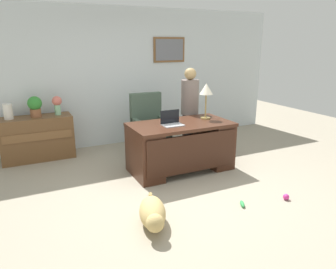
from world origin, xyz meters
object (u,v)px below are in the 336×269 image
Objects in this scene: dog_lying at (153,213)px; dog_toy_bone at (242,204)px; laptop at (172,121)px; dog_toy_ball at (286,197)px; desk at (181,145)px; vase_with_flowers at (57,104)px; armchair at (149,127)px; desk_lamp at (206,91)px; potted_plant at (35,106)px; person_standing at (190,111)px; vase_empty at (8,112)px; credenza at (37,138)px.

dog_toy_bone is at bearing -3.60° from dog_lying.
laptop is 3.92× the size of dog_toy_ball.
vase_with_flowers is (-1.66, 1.60, 0.55)m from desk.
desk is 1.73m from dog_lying.
dog_lying is 1.86m from dog_toy_ball.
armchair reaches higher than dog_toy_bone.
dog_toy_ball is (0.24, -1.65, -1.21)m from desk_lamp.
dog_toy_ball is 0.49× the size of dog_toy_bone.
desk is 4.81× the size of vase_with_flowers.
desk reaches higher than dog_toy_ball.
armchair is 3.12× the size of potted_plant.
desk_lamp is 7.24× the size of dog_toy_ball.
armchair is at bearing 96.22° from dog_toy_bone.
armchair is 6.74× the size of dog_toy_bone.
potted_plant is (-0.94, 2.93, 0.82)m from dog_lying.
potted_plant is at bearing 131.71° from dog_toy_ball.
desk_lamp is 2.96m from potted_plant.
armchair reaches higher than desk.
person_standing is at bearing 43.53° from laptop.
vase_with_flowers reaches higher than dog_toy_bone.
dog_toy_bone is (2.59, -3.00, -0.88)m from vase_empty.
person_standing is at bearing 51.10° from dog_lying.
desk_lamp is (1.60, 1.45, 1.10)m from dog_lying.
desk is 2.60m from credenza.
dog_lying is at bearing 176.40° from dog_toy_bone.
vase_empty is 0.73× the size of potted_plant.
desk_lamp is 2.64m from vase_with_flowers.
armchair is at bearing 125.60° from desk_lamp.
potted_plant is at bearing 138.80° from laptop.
vase_empty is at bearing 135.79° from dog_toy_ball.
desk is 2.75× the size of desk_lamp.
potted_plant reaches higher than vase_with_flowers.
armchair is at bearing -13.80° from vase_empty.
person_standing is 19.55× the size of dog_toy_ball.
vase_empty is (-2.45, 1.60, 0.48)m from desk.
credenza is 1.63× the size of dog_lying.
vase_empty is (-2.33, 0.57, 0.41)m from armchair.
credenza is at bearing 139.16° from laptop.
laptop is 2.19m from vase_with_flowers.
laptop reaches higher than dog_lying.
vase_empty is at bearing 115.12° from dog_lying.
dog_lying is 2.82× the size of vase_empty.
dog_lying is 9.11× the size of dog_toy_ball.
armchair is (1.92, -0.57, 0.11)m from credenza.
person_standing is (0.52, 0.66, 0.39)m from desk.
desk is 0.93m from person_standing.
person_standing reaches higher than credenza.
credenza is (-2.05, 1.60, -0.04)m from desk.
person_standing is at bearing -23.35° from vase_with_flowers.
laptop is at bearing -41.20° from potted_plant.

